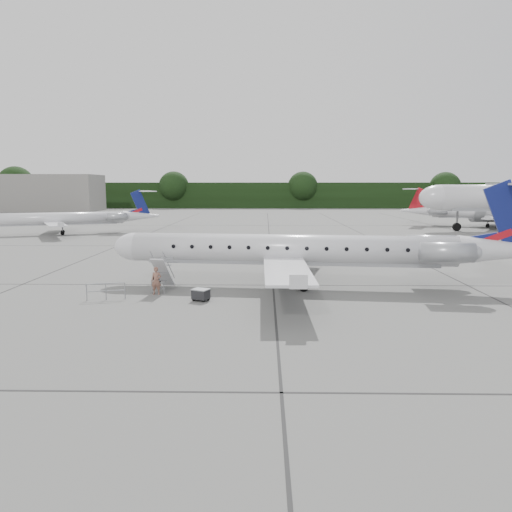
# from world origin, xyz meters

# --- Properties ---
(ground) EXTENTS (320.00, 320.00, 0.00)m
(ground) POSITION_xyz_m (0.00, 0.00, 0.00)
(ground) COLOR slate
(ground) RESTS_ON ground
(treeline) EXTENTS (260.00, 4.00, 8.00)m
(treeline) POSITION_xyz_m (0.00, 130.00, 4.00)
(treeline) COLOR black
(treeline) RESTS_ON ground
(terminal_building) EXTENTS (40.00, 14.00, 10.00)m
(terminal_building) POSITION_xyz_m (-70.00, 110.00, 5.00)
(terminal_building) COLOR slate
(terminal_building) RESTS_ON ground
(main_regional_jet) EXTENTS (29.62, 22.80, 7.07)m
(main_regional_jet) POSITION_xyz_m (-1.89, 5.13, 3.54)
(main_regional_jet) COLOR silver
(main_regional_jet) RESTS_ON ground
(airstair) EXTENTS (1.11, 2.50, 2.22)m
(airstair) POSITION_xyz_m (-10.25, 3.80, 1.11)
(airstair) COLOR silver
(airstair) RESTS_ON ground
(passenger) EXTENTS (0.67, 0.46, 1.76)m
(passenger) POSITION_xyz_m (-10.40, 2.45, 0.88)
(passenger) COLOR brown
(passenger) RESTS_ON ground
(safety_railing) EXTENTS (2.15, 0.61, 1.00)m
(safety_railing) POSITION_xyz_m (-13.09, 0.88, 0.50)
(safety_railing) COLOR gray
(safety_railing) RESTS_ON ground
(baggage_cart) EXTENTS (1.12, 1.04, 0.78)m
(baggage_cart) POSITION_xyz_m (-7.39, 0.75, 0.39)
(baggage_cart) COLOR black
(baggage_cart) RESTS_ON ground
(bg_regional_left) EXTENTS (28.30, 24.52, 6.22)m
(bg_regional_left) POSITION_xyz_m (-33.16, 41.55, 3.11)
(bg_regional_left) COLOR silver
(bg_regional_left) RESTS_ON ground
(bg_regional_right) EXTENTS (29.97, 26.50, 6.51)m
(bg_regional_right) POSITION_xyz_m (34.42, 55.41, 3.25)
(bg_regional_right) COLOR silver
(bg_regional_right) RESTS_ON ground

